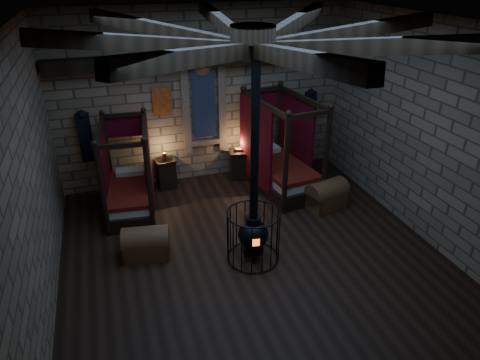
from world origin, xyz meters
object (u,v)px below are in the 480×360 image
object	(u,v)px
trunk_right	(327,195)
stove	(253,231)
bed_right	(279,166)
bed_left	(130,189)
trunk_left	(146,243)

from	to	relation	value
trunk_right	stove	bearing A→B (deg)	-163.79
bed_right	trunk_right	bearing A→B (deg)	-68.82
bed_right	stove	world-z (taller)	stove
trunk_right	bed_left	bearing A→B (deg)	149.33
bed_right	trunk_right	world-z (taller)	bed_right
trunk_right	stove	xyz separation A→B (m)	(-2.23, -1.29, 0.32)
bed_right	trunk_left	xyz separation A→B (m)	(-3.45, -1.81, -0.28)
bed_left	bed_right	distance (m)	3.55
trunk_left	trunk_right	world-z (taller)	trunk_right
bed_left	trunk_right	distance (m)	4.41
bed_left	bed_right	size ratio (longest dim) A/B	0.87
bed_right	trunk_right	distance (m)	1.41
bed_right	stove	size ratio (longest dim) A/B	0.57
bed_left	stove	xyz separation A→B (m)	(1.99, -2.57, 0.12)
bed_left	trunk_right	xyz separation A→B (m)	(4.22, -1.27, -0.20)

